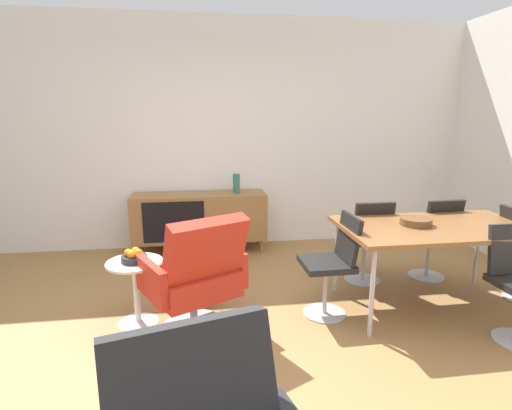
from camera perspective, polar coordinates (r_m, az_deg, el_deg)
The scene contains 12 objects.
ground_plane at distance 2.97m, azimuth -1.61°, elevation -20.99°, with size 8.32×8.32×0.00m, color #9E7242.
wall_back at distance 5.06m, azimuth -5.21°, elevation 9.92°, with size 6.80×0.12×2.80m, color white.
sideboard at distance 4.90m, azimuth -8.06°, elevation -1.63°, with size 1.60×0.45×0.72m.
vase_cobalt at distance 4.84m, azimuth -2.82°, elevation 3.10°, with size 0.08×0.08×0.23m.
dining_table at distance 3.70m, azimuth 24.31°, elevation -3.29°, with size 1.60×0.90×0.74m.
wooden_bowl_on_table at distance 3.62m, azimuth 21.86°, elevation -2.20°, with size 0.26×0.26×0.06m, color brown.
dining_chair_back_left at distance 4.07m, azimuth 15.62°, elevation -4.56°, with size 0.41×0.43×0.86m.
dining_chair_back_right at distance 4.39m, azimuth 24.07°, elevation -3.92°, with size 0.42×0.44×0.86m.
dining_chair_near_window at distance 3.38m, azimuth 11.00°, elevation -7.86°, with size 0.43×0.41×0.86m.
lounge_chair_red at distance 3.12m, azimuth -8.56°, elevation -9.60°, with size 0.87×0.86×0.95m.
side_table_round at distance 3.38m, azimuth -16.77°, elevation -10.88°, with size 0.44×0.44×0.52m.
fruit_bowl at distance 3.30m, azimuth -17.05°, elevation -7.02°, with size 0.20×0.20×0.11m.
Camera 1 is at (-0.28, -2.45, 1.65)m, focal length 28.00 mm.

